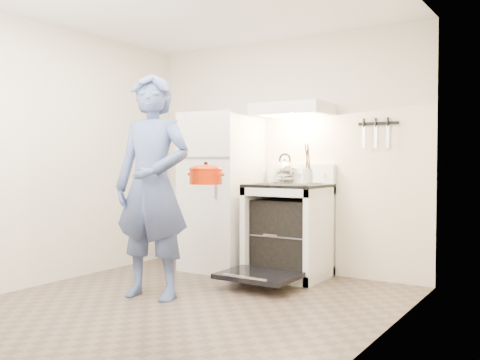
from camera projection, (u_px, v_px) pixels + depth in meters
name	position (u px, v px, depth m)	size (l,w,h in m)	color
floor	(179.00, 307.00, 4.32)	(3.60, 3.60, 0.00)	brown
back_wall	(283.00, 155.00, 5.80)	(3.20, 0.02, 2.50)	beige
refrigerator	(221.00, 192.00, 5.83)	(0.70, 0.70, 1.70)	white
stove_body	(288.00, 232.00, 5.43)	(0.76, 0.65, 0.92)	white
cooktop	(288.00, 186.00, 5.41)	(0.76, 0.65, 0.03)	black
backsplash	(301.00, 174.00, 5.65)	(0.76, 0.07, 0.20)	white
oven_door	(259.00, 275.00, 4.94)	(0.70, 0.54, 0.04)	black
oven_rack	(288.00, 234.00, 5.43)	(0.60, 0.52, 0.01)	slate
range_hood	(292.00, 109.00, 5.45)	(0.76, 0.50, 0.12)	white
knife_strip	(378.00, 123.00, 5.21)	(0.40, 0.02, 0.03)	black
pizza_stone	(277.00, 233.00, 5.38)	(0.34, 0.34, 0.02)	#88664B
tea_kettle	(285.00, 168.00, 5.67)	(0.26, 0.21, 0.31)	silver
utensil_jar	(308.00, 176.00, 5.05)	(0.09, 0.09, 0.13)	silver
person	(152.00, 186.00, 4.60)	(0.70, 0.46, 1.93)	navy
dutch_oven	(206.00, 177.00, 4.74)	(0.36, 0.29, 0.24)	#BD2100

